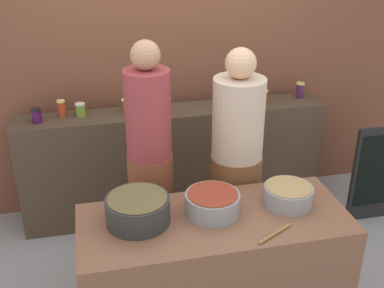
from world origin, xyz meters
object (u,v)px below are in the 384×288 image
at_px(wooden_spoon, 275,234).
at_px(chalkboard_sign, 376,174).
at_px(preserve_jar_7, 264,97).
at_px(preserve_jar_2, 81,110).
at_px(preserve_jar_8, 300,90).
at_px(preserve_jar_3, 126,106).
at_px(cook_in_cap, 236,175).
at_px(cooking_pot_left, 138,210).
at_px(preserve_jar_4, 225,100).
at_px(preserve_jar_0, 37,116).
at_px(preserve_jar_5, 239,99).
at_px(cooking_pot_center, 213,203).
at_px(cook_with_tongs, 151,176).
at_px(preserve_jar_6, 248,98).
at_px(cooking_pot_right, 288,195).
at_px(preserve_jar_1, 61,109).

height_order(wooden_spoon, chalkboard_sign, chalkboard_sign).
bearing_deg(chalkboard_sign, preserve_jar_7, 150.44).
bearing_deg(preserve_jar_2, preserve_jar_8, 0.32).
relative_size(preserve_jar_2, preserve_jar_3, 0.91).
bearing_deg(preserve_jar_2, preserve_jar_7, -1.25).
bearing_deg(cook_in_cap, cooking_pot_left, -147.29).
bearing_deg(preserve_jar_4, preserve_jar_7, 5.67).
bearing_deg(preserve_jar_0, preserve_jar_4, -0.20).
bearing_deg(preserve_jar_5, preserve_jar_8, 9.80).
relative_size(preserve_jar_2, cooking_pot_left, 0.29).
relative_size(preserve_jar_2, preserve_jar_5, 0.77).
bearing_deg(cooking_pot_center, preserve_jar_8, 49.21).
relative_size(cooking_pot_left, cooking_pot_center, 1.14).
distance_m(cook_with_tongs, cook_in_cap, 0.64).
relative_size(preserve_jar_4, cook_in_cap, 0.08).
relative_size(preserve_jar_5, cooking_pot_left, 0.37).
bearing_deg(cook_with_tongs, preserve_jar_6, 38.17).
xyz_separation_m(preserve_jar_0, chalkboard_sign, (2.86, -0.48, -0.62)).
relative_size(cooking_pot_right, cook_with_tongs, 0.17).
height_order(preserve_jar_5, chalkboard_sign, preserve_jar_5).
xyz_separation_m(preserve_jar_6, cook_with_tongs, (-0.99, -0.78, -0.24)).
bearing_deg(preserve_jar_6, preserve_jar_3, 177.90).
bearing_deg(wooden_spoon, cooking_pot_left, 157.87).
bearing_deg(preserve_jar_5, wooden_spoon, -99.84).
distance_m(preserve_jar_8, cook_with_tongs, 1.75).
distance_m(preserve_jar_3, preserve_jar_8, 1.59).
xyz_separation_m(preserve_jar_3, cooking_pot_right, (0.90, -1.37, -0.18)).
distance_m(preserve_jar_0, preserve_jar_1, 0.21).
relative_size(preserve_jar_0, cooking_pot_left, 0.30).
relative_size(cook_in_cap, chalkboard_sign, 1.93).
height_order(preserve_jar_2, cook_with_tongs, cook_with_tongs).
height_order(preserve_jar_3, preserve_jar_8, preserve_jar_8).
distance_m(preserve_jar_6, cook_in_cap, 0.94).
bearing_deg(chalkboard_sign, cooking_pot_center, -154.65).
distance_m(preserve_jar_2, cooking_pot_center, 1.59).
distance_m(preserve_jar_3, cooking_pot_left, 1.37).
xyz_separation_m(preserve_jar_0, cook_in_cap, (1.44, -0.80, -0.29)).
bearing_deg(cook_in_cap, cook_with_tongs, 176.82).
bearing_deg(preserve_jar_7, preserve_jar_5, -166.39).
height_order(preserve_jar_8, cooking_pot_right, preserve_jar_8).
relative_size(preserve_jar_7, chalkboard_sign, 0.13).
distance_m(preserve_jar_0, preserve_jar_7, 1.95).
relative_size(preserve_jar_6, cook_with_tongs, 0.06).
relative_size(cooking_pot_left, chalkboard_sign, 0.43).
bearing_deg(cooking_pot_right, preserve_jar_6, 82.66).
relative_size(preserve_jar_2, preserve_jar_6, 0.99).
distance_m(preserve_jar_4, cook_in_cap, 0.86).
height_order(preserve_jar_4, cooking_pot_left, preserve_jar_4).
xyz_separation_m(wooden_spoon, cook_in_cap, (0.02, 0.82, -0.05)).
xyz_separation_m(preserve_jar_3, preserve_jar_6, (1.07, -0.04, -0.00)).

